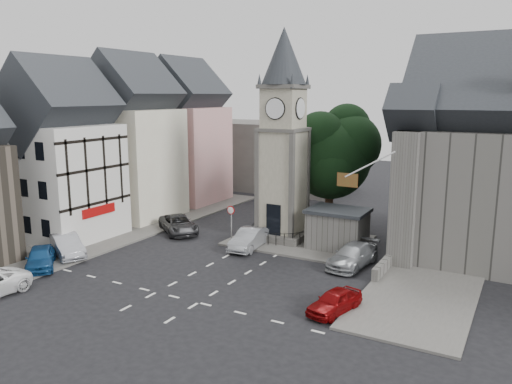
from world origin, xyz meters
The scene contains 23 objects.
ground centered at (0.00, 0.00, 0.00)m, with size 120.00×120.00×0.00m, color black.
pavement_west centered at (-12.50, 6.00, 0.07)m, with size 6.00×30.00×0.14m, color #595651.
pavement_east centered at (12.00, 8.00, 0.07)m, with size 6.00×26.00×0.14m, color #595651.
central_island centered at (1.50, 8.00, 0.08)m, with size 10.00×8.00×0.16m, color #595651.
road_markings centered at (0.00, -5.50, 0.01)m, with size 20.00×8.00×0.01m, color silver.
clock_tower centered at (0.00, 7.99, 8.12)m, with size 4.86×4.86×16.25m.
stone_shelter centered at (4.80, 7.50, 1.55)m, with size 4.30×3.30×3.08m.
town_tree centered at (2.00, 13.00, 6.97)m, with size 7.20×7.20×10.80m.
warning_sign_post centered at (-3.20, 5.43, 2.03)m, with size 0.70×0.19×2.85m.
terrace_pink centered at (-15.50, 16.00, 6.58)m, with size 8.10×7.60×12.80m.
terrace_cream centered at (-15.50, 8.00, 6.58)m, with size 8.10×7.60×12.80m.
terrace_tudor centered at (-15.50, 0.00, 6.19)m, with size 8.10×7.60×12.00m.
backdrop_west centered at (-12.00, 28.00, 4.00)m, with size 20.00×10.00×8.00m, color #4C4944.
east_building centered at (15.59, 11.00, 6.26)m, with size 14.40×11.40×12.60m.
east_boundary_wall centered at (9.20, 10.00, 0.45)m, with size 0.40×16.00×0.90m, color #5B5953.
flagpole centered at (8.00, 4.00, 7.00)m, with size 3.68×0.10×2.74m.
car_west_blue centered at (-10.90, -6.00, 0.72)m, with size 1.71×4.24×1.45m, color navy.
car_west_silver centered at (-11.50, -3.40, 0.78)m, with size 1.66×4.75×1.56m, color #B0B1B8.
car_west_grey centered at (-8.32, 5.40, 0.72)m, with size 2.39×5.17×1.44m, color #303032.
car_island_silver centered at (-1.00, 4.50, 0.75)m, with size 1.60×4.58×1.51m, color #989BA0.
car_island_east centered at (7.00, 4.50, 0.73)m, with size 2.05×5.04×1.46m, color #93979B.
car_east_red centered at (8.50, -3.00, 0.62)m, with size 1.46×3.63×1.24m, color #780608.
pedestrian centered at (11.26, 8.86, 0.88)m, with size 0.64×0.42×1.76m, color beige.
Camera 1 is at (16.91, -26.53, 11.29)m, focal length 35.00 mm.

